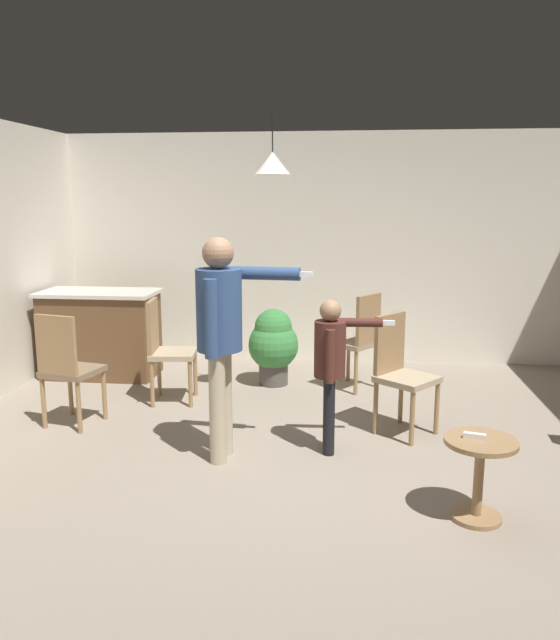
% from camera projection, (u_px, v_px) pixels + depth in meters
% --- Properties ---
extents(ground, '(7.68, 7.68, 0.00)m').
position_uv_depth(ground, '(310.00, 467.00, 4.59)').
color(ground, gray).
extents(wall_back, '(6.40, 0.10, 2.70)m').
position_uv_depth(wall_back, '(328.00, 249.00, 7.45)').
color(wall_back, silver).
rests_on(wall_back, ground).
extents(kitchen_counter, '(1.26, 0.66, 0.95)m').
position_uv_depth(kitchen_counter, '(101.00, 333.00, 6.88)').
color(kitchen_counter, brown).
rests_on(kitchen_counter, ground).
extents(side_table_by_couch, '(0.44, 0.44, 0.52)m').
position_uv_depth(side_table_by_couch, '(479.00, 469.00, 3.79)').
color(side_table_by_couch, '#99754C').
rests_on(side_table_by_couch, ground).
extents(person_adult, '(0.84, 0.49, 1.68)m').
position_uv_depth(person_adult, '(221.00, 324.00, 4.56)').
color(person_adult, tan).
rests_on(person_adult, ground).
extents(person_child, '(0.61, 0.37, 1.20)m').
position_uv_depth(person_child, '(331.00, 359.00, 4.74)').
color(person_child, black).
rests_on(person_child, ground).
extents(dining_chair_by_counter, '(0.59, 0.59, 1.00)m').
position_uv_depth(dining_chair_by_counter, '(359.00, 337.00, 6.38)').
color(dining_chair_by_counter, '#99754C').
rests_on(dining_chair_by_counter, ground).
extents(dining_chair_near_wall, '(0.59, 0.59, 1.00)m').
position_uv_depth(dining_chair_near_wall, '(400.00, 369.00, 5.19)').
color(dining_chair_near_wall, '#99754C').
rests_on(dining_chair_near_wall, ground).
extents(dining_chair_centre_back, '(0.50, 0.50, 1.00)m').
position_uv_depth(dining_chair_centre_back, '(67.00, 365.00, 5.31)').
color(dining_chair_centre_back, '#99754C').
rests_on(dining_chair_centre_back, ground).
extents(dining_chair_spare, '(0.46, 0.46, 1.00)m').
position_uv_depth(dining_chair_spare, '(165.00, 347.00, 5.98)').
color(dining_chair_spare, '#99754C').
rests_on(dining_chair_spare, ground).
extents(potted_plant_corner, '(0.53, 0.53, 0.81)m').
position_uv_depth(potted_plant_corner, '(273.00, 343.00, 6.56)').
color(potted_plant_corner, '#4C4742').
rests_on(potted_plant_corner, ground).
extents(spare_remote_on_table, '(0.13, 0.07, 0.04)m').
position_uv_depth(spare_remote_on_table, '(475.00, 436.00, 3.76)').
color(spare_remote_on_table, white).
rests_on(spare_remote_on_table, side_table_by_couch).
extents(ceiling_light_pendant, '(0.32, 0.32, 0.55)m').
position_uv_depth(ceiling_light_pendant, '(273.00, 163.00, 5.55)').
color(ceiling_light_pendant, silver).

